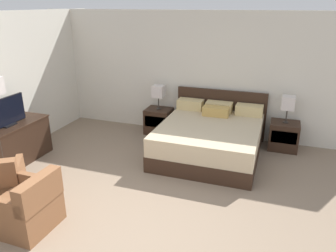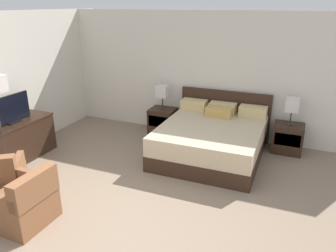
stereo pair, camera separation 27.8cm
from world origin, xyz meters
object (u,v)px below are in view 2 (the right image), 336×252
at_px(nightstand_left, 163,121).
at_px(tv, 10,110).
at_px(table_lamp_right, 292,105).
at_px(armchair_companion, 24,204).
at_px(nightstand_right, 288,138).
at_px(bed, 212,139).
at_px(table_lamp_left, 163,92).
at_px(dresser, 18,140).

bearing_deg(nightstand_left, tv, -130.47).
bearing_deg(tv, table_lamp_right, 26.41).
bearing_deg(table_lamp_right, armchair_companion, -129.62).
distance_m(nightstand_left, tv, 3.00).
xyz_separation_m(nightstand_right, armchair_companion, (-2.97, -3.59, 0.01)).
relative_size(bed, tv, 2.55).
distance_m(bed, nightstand_right, 1.48).
distance_m(bed, table_lamp_left, 1.59).
xyz_separation_m(dresser, tv, (0.00, -0.05, 0.58)).
height_order(table_lamp_left, table_lamp_right, same).
relative_size(nightstand_left, table_lamp_right, 1.05).
bearing_deg(dresser, tv, -87.30).
distance_m(bed, tv, 3.59).
height_order(table_lamp_left, dresser, table_lamp_left).
bearing_deg(nightstand_right, armchair_companion, -129.63).
bearing_deg(table_lamp_right, tv, -153.59).
height_order(tv, armchair_companion, tv).
distance_m(table_lamp_left, dresser, 2.94).
xyz_separation_m(dresser, armchair_companion, (1.52, -1.41, -0.09)).
xyz_separation_m(bed, table_lamp_right, (1.29, 0.72, 0.60)).
bearing_deg(nightstand_left, bed, -28.90).
bearing_deg(table_lamp_left, nightstand_right, -0.03).
bearing_deg(tv, dresser, 92.70).
xyz_separation_m(tv, armchair_companion, (1.51, -1.36, -0.67)).
distance_m(tv, armchair_companion, 2.14).
bearing_deg(nightstand_right, nightstand_left, 180.00).
bearing_deg(table_lamp_left, dresser, -131.18).
bearing_deg(bed, nightstand_right, 28.90).
xyz_separation_m(table_lamp_right, armchair_companion, (-2.97, -3.59, -0.64)).
xyz_separation_m(nightstand_left, tv, (-1.90, -2.23, 0.68)).
xyz_separation_m(table_lamp_left, armchair_companion, (-0.38, -3.59, -0.64)).
distance_m(bed, dresser, 3.51).
xyz_separation_m(table_lamp_left, table_lamp_right, (2.59, 0.00, 0.00)).
bearing_deg(table_lamp_right, nightstand_left, -179.97).
relative_size(nightstand_right, table_lamp_right, 1.05).
distance_m(bed, table_lamp_right, 1.59).
relative_size(table_lamp_left, armchair_companion, 0.68).
relative_size(table_lamp_right, armchair_companion, 0.68).
xyz_separation_m(table_lamp_right, tv, (-4.48, -2.23, 0.02)).
xyz_separation_m(nightstand_right, table_lamp_left, (-2.59, 0.00, 0.66)).
relative_size(table_lamp_left, tv, 0.64).
distance_m(table_lamp_left, armchair_companion, 3.67).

